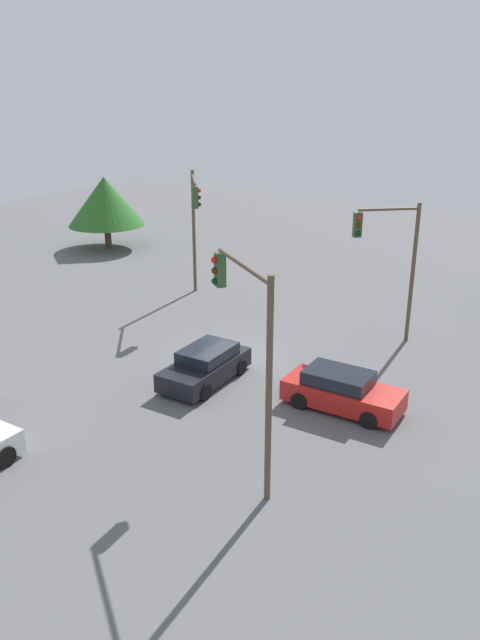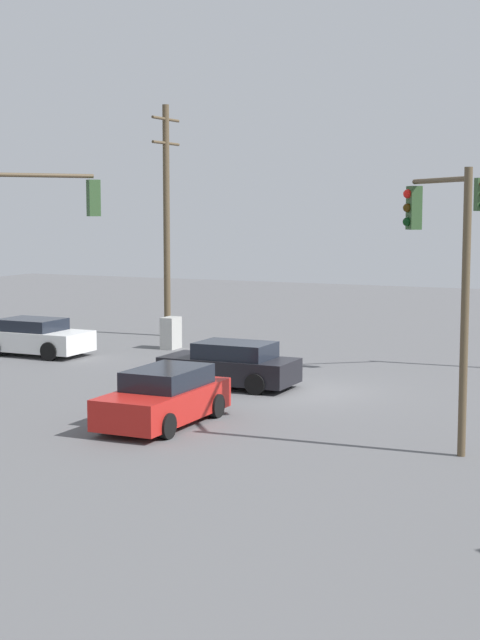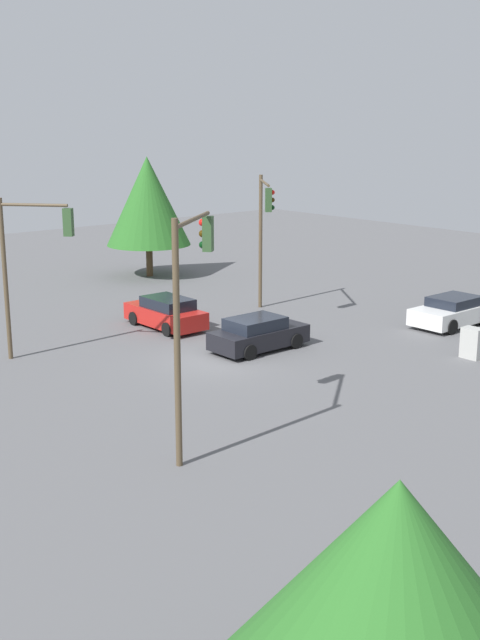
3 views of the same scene
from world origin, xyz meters
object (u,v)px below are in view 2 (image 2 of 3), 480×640
(sedan_red, at_px, (164,398))
(electrical_cabinet, at_px, (171,333))
(sedan_white, at_px, (36,337))
(traffic_signal_aux, at_px, (17,242))
(sedan_dark, at_px, (230,365))
(traffic_signal_main, at_px, (443,261))

(sedan_red, height_order, electrical_cabinet, sedan_red)
(sedan_white, height_order, traffic_signal_aux, traffic_signal_aux)
(electrical_cabinet, bearing_deg, sedan_dark, 41.41)
(sedan_red, xyz_separation_m, sedan_white, (-8.26, -10.18, -0.02))
(sedan_white, relative_size, traffic_signal_main, 0.64)
(sedan_red, distance_m, traffic_signal_main, 7.77)
(traffic_signal_aux, bearing_deg, traffic_signal_main, -53.63)
(sedan_red, distance_m, electrical_cabinet, 13.50)
(sedan_white, relative_size, traffic_signal_aux, 0.61)
(traffic_signal_aux, bearing_deg, sedan_red, -62.94)
(traffic_signal_aux, bearing_deg, sedan_white, 70.91)
(sedan_white, height_order, electrical_cabinet, sedan_white)
(sedan_red, relative_size, traffic_signal_aux, 0.64)
(sedan_white, bearing_deg, traffic_signal_main, 66.34)
(sedan_red, bearing_deg, electrical_cabinet, -61.61)
(traffic_signal_aux, bearing_deg, electrical_cabinet, 43.20)
(traffic_signal_main, height_order, electrical_cabinet, traffic_signal_main)
(sedan_red, bearing_deg, traffic_signal_main, -173.30)
(sedan_dark, bearing_deg, traffic_signal_main, -121.48)
(traffic_signal_aux, bearing_deg, sedan_dark, -7.28)
(sedan_dark, xyz_separation_m, traffic_signal_aux, (4.57, -4.42, 3.86))
(traffic_signal_main, relative_size, traffic_signal_aux, 0.96)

